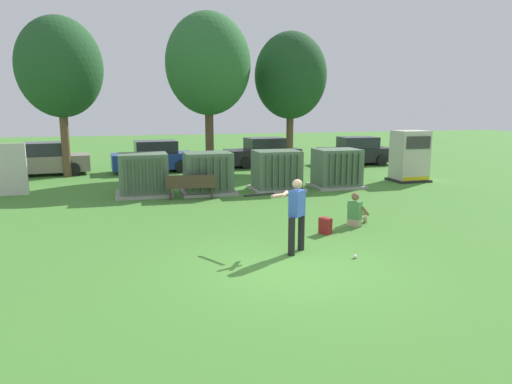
# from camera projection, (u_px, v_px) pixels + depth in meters

# --- Properties ---
(ground_plane) EXTENTS (96.00, 96.00, 0.00)m
(ground_plane) POSITION_uv_depth(u_px,v_px,m) (291.00, 268.00, 9.70)
(ground_plane) COLOR #478433
(transformer_west) EXTENTS (2.10, 1.70, 1.62)m
(transformer_west) POSITION_uv_depth(u_px,v_px,m) (144.00, 175.00, 17.49)
(transformer_west) COLOR #9E9B93
(transformer_west) RESTS_ON ground
(transformer_mid_west) EXTENTS (2.10, 1.70, 1.62)m
(transformer_mid_west) POSITION_uv_depth(u_px,v_px,m) (208.00, 174.00, 17.90)
(transformer_mid_west) COLOR #9E9B93
(transformer_mid_west) RESTS_ON ground
(transformer_mid_east) EXTENTS (2.10, 1.70, 1.62)m
(transformer_mid_east) POSITION_uv_depth(u_px,v_px,m) (277.00, 171.00, 18.64)
(transformer_mid_east) COLOR #9E9B93
(transformer_mid_east) RESTS_ON ground
(transformer_east) EXTENTS (2.10, 1.70, 1.62)m
(transformer_east) POSITION_uv_depth(u_px,v_px,m) (337.00, 169.00, 19.29)
(transformer_east) COLOR #9E9B93
(transformer_east) RESTS_ON ground
(generator_enclosure) EXTENTS (1.60, 1.40, 2.30)m
(generator_enclosure) POSITION_uv_depth(u_px,v_px,m) (410.00, 156.00, 20.87)
(generator_enclosure) COLOR #262626
(generator_enclosure) RESTS_ON ground
(park_bench) EXTENTS (1.84, 0.65, 0.92)m
(park_bench) POSITION_uv_depth(u_px,v_px,m) (191.00, 185.00, 16.83)
(park_bench) COLOR #4C3828
(park_bench) RESTS_ON ground
(batter) EXTENTS (1.27, 1.36, 1.74)m
(batter) POSITION_uv_depth(u_px,v_px,m) (295.00, 212.00, 10.58)
(batter) COLOR black
(batter) RESTS_ON ground
(sports_ball) EXTENTS (0.09, 0.09, 0.09)m
(sports_ball) POSITION_uv_depth(u_px,v_px,m) (355.00, 256.00, 10.31)
(sports_ball) COLOR white
(sports_ball) RESTS_ON ground
(seated_spectator) EXTENTS (0.77, 0.70, 0.96)m
(seated_spectator) POSITION_uv_depth(u_px,v_px,m) (356.00, 212.00, 13.16)
(seated_spectator) COLOR tan
(seated_spectator) RESTS_ON ground
(backpack) EXTENTS (0.36, 0.38, 0.44)m
(backpack) POSITION_uv_depth(u_px,v_px,m) (326.00, 226.00, 12.27)
(backpack) COLOR maroon
(backpack) RESTS_ON ground
(tree_left) EXTENTS (3.94, 3.94, 7.53)m
(tree_left) POSITION_uv_depth(u_px,v_px,m) (60.00, 68.00, 21.54)
(tree_left) COLOR brown
(tree_left) RESTS_ON ground
(tree_center_left) EXTENTS (4.08, 4.08, 7.80)m
(tree_center_left) POSITION_uv_depth(u_px,v_px,m) (208.00, 64.00, 21.95)
(tree_center_left) COLOR brown
(tree_center_left) RESTS_ON ground
(tree_center_right) EXTENTS (3.77, 3.77, 7.20)m
(tree_center_right) POSITION_uv_depth(u_px,v_px,m) (291.00, 76.00, 23.93)
(tree_center_right) COLOR brown
(tree_center_right) RESTS_ON ground
(parked_car_leftmost) EXTENTS (4.36, 2.27, 1.62)m
(parked_car_leftmost) POSITION_uv_depth(u_px,v_px,m) (45.00, 160.00, 22.81)
(parked_car_leftmost) COLOR gray
(parked_car_leftmost) RESTS_ON ground
(parked_car_left_of_center) EXTENTS (4.31, 2.15, 1.62)m
(parked_car_left_of_center) POSITION_uv_depth(u_px,v_px,m) (154.00, 157.00, 23.98)
(parked_car_left_of_center) COLOR navy
(parked_car_left_of_center) RESTS_ON ground
(parked_car_right_of_center) EXTENTS (4.35, 2.23, 1.62)m
(parked_car_right_of_center) POSITION_uv_depth(u_px,v_px,m) (263.00, 153.00, 26.23)
(parked_car_right_of_center) COLOR black
(parked_car_right_of_center) RESTS_ON ground
(parked_car_rightmost) EXTENTS (4.31, 2.15, 1.62)m
(parked_car_rightmost) POSITION_uv_depth(u_px,v_px,m) (356.00, 152.00, 26.98)
(parked_car_rightmost) COLOR black
(parked_car_rightmost) RESTS_ON ground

